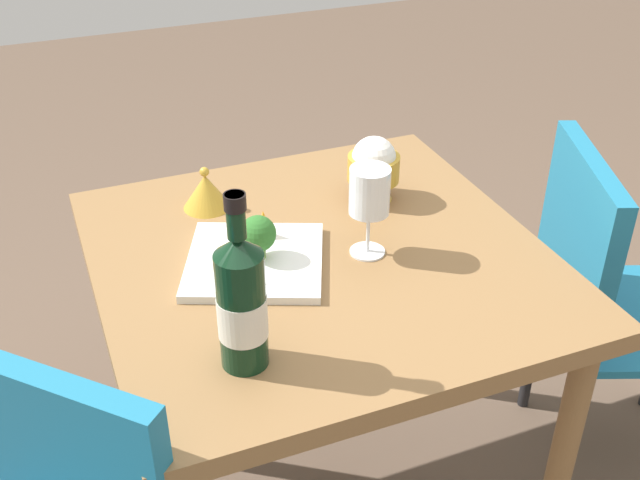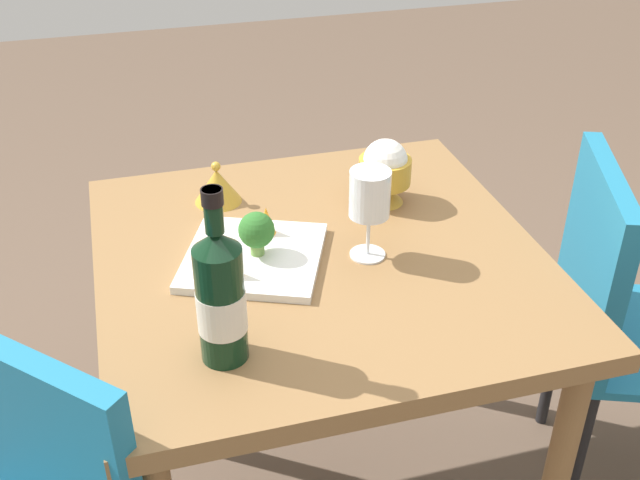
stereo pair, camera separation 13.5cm
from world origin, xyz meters
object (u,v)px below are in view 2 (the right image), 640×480
at_px(rice_bowl_lid, 217,185).
at_px(wine_glass, 370,196).
at_px(chair_by_wall, 619,305).
at_px(carrot_garnish_right, 235,264).
at_px(carrot_garnish_left, 266,220).
at_px(wine_bottle, 221,296).
at_px(broccoli_floret, 257,231).
at_px(rice_bowl, 385,170).
at_px(serving_plate, 253,257).

bearing_deg(rice_bowl_lid, wine_glass, 40.16).
distance_m(chair_by_wall, carrot_garnish_right, 0.88).
relative_size(wine_glass, carrot_garnish_left, 3.15).
relative_size(chair_by_wall, wine_bottle, 2.83).
relative_size(broccoli_floret, carrot_garnish_left, 1.51).
bearing_deg(chair_by_wall, broccoli_floret, -73.53).
height_order(rice_bowl, serving_plate, rice_bowl).
bearing_deg(wine_bottle, wine_glass, 124.76).
distance_m(serving_plate, broccoli_floret, 0.06).
height_order(wine_bottle, broccoli_floret, wine_bottle).
xyz_separation_m(serving_plate, carrot_garnish_right, (0.07, -0.05, 0.04)).
relative_size(wine_glass, serving_plate, 0.55).
distance_m(rice_bowl_lid, broccoli_floret, 0.25).
distance_m(wine_glass, carrot_garnish_left, 0.22).
height_order(wine_bottle, rice_bowl, wine_bottle).
xyz_separation_m(wine_glass, rice_bowl_lid, (-0.28, -0.24, -0.09)).
bearing_deg(wine_bottle, broccoli_floret, 157.45).
bearing_deg(wine_glass, serving_plate, -100.65).
bearing_deg(chair_by_wall, wine_bottle, -56.97).
xyz_separation_m(chair_by_wall, carrot_garnish_left, (-0.13, -0.76, 0.26)).
xyz_separation_m(rice_bowl_lid, carrot_garnish_right, (0.31, -0.02, 0.01)).
height_order(chair_by_wall, serving_plate, chair_by_wall).
bearing_deg(carrot_garnish_left, rice_bowl_lid, -159.47).
bearing_deg(serving_plate, carrot_garnish_right, -34.70).
bearing_deg(wine_bottle, chair_by_wall, 102.01).
distance_m(wine_bottle, wine_glass, 0.38).
bearing_deg(rice_bowl, broccoli_floret, -63.39).
relative_size(chair_by_wall, carrot_garnish_right, 15.65).
bearing_deg(rice_bowl, wine_bottle, -45.29).
distance_m(chair_by_wall, carrot_garnish_left, 0.81).
xyz_separation_m(chair_by_wall, serving_plate, (-0.07, -0.80, 0.23)).
distance_m(wine_glass, broccoli_floret, 0.22).
bearing_deg(broccoli_floret, wine_bottle, -22.55).
distance_m(chair_by_wall, broccoli_floret, 0.84).
bearing_deg(carrot_garnish_right, wine_glass, 95.54).
height_order(rice_bowl_lid, serving_plate, rice_bowl_lid).
relative_size(wine_glass, rice_bowl_lid, 1.79).
bearing_deg(wine_glass, broccoli_floret, -100.39).
height_order(chair_by_wall, carrot_garnish_left, chair_by_wall).
bearing_deg(carrot_garnish_right, rice_bowl, 121.04).
relative_size(broccoli_floret, carrot_garnish_right, 1.58).
distance_m(rice_bowl_lid, carrot_garnish_right, 0.31).
xyz_separation_m(chair_by_wall, wine_bottle, (0.19, -0.89, 0.33)).
xyz_separation_m(rice_bowl_lid, broccoli_floret, (0.25, 0.04, 0.03)).
bearing_deg(rice_bowl, carrot_garnish_right, -58.96).
xyz_separation_m(rice_bowl, broccoli_floret, (0.15, -0.30, -0.01)).
bearing_deg(carrot_garnish_right, serving_plate, 145.30).
distance_m(chair_by_wall, rice_bowl_lid, 0.92).
bearing_deg(serving_plate, wine_glass, 79.35).
bearing_deg(broccoli_floret, carrot_garnish_right, -40.27).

